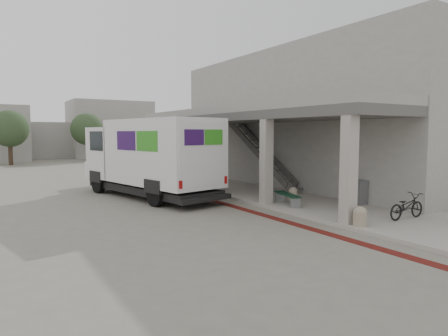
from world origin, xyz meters
TOP-DOWN VIEW (x-y plane):
  - ground at (0.00, 0.00)m, footprint 120.00×120.00m
  - bike_lane_stripe at (1.00, 2.00)m, footprint 0.35×40.00m
  - sidewalk at (4.00, 0.00)m, footprint 4.40×28.00m
  - transit_building at (6.83, 4.50)m, footprint 7.60×17.00m
  - distant_backdrop at (-2.84, 35.89)m, footprint 28.00×10.00m
  - tree_left at (-5.00, 28.00)m, footprint 3.20×3.20m
  - tree_mid at (2.00, 30.00)m, footprint 3.20×3.20m
  - tree_right at (10.00, 29.00)m, footprint 3.20×3.20m
  - fedex_truck at (-0.91, 4.95)m, footprint 3.95×8.25m
  - bench at (2.60, -0.15)m, footprint 0.86×1.78m
  - bollard_near at (2.10, -3.95)m, footprint 0.39×0.39m
  - bollard_far at (3.43, 0.47)m, footprint 0.36×0.36m
  - utility_cabinet at (5.00, -1.47)m, footprint 0.47×0.59m
  - bicycle_black at (4.12, -4.06)m, footprint 1.55×0.56m

SIDE VIEW (x-z plane):
  - ground at x=0.00m, z-range 0.00..0.00m
  - bike_lane_stripe at x=1.00m, z-range 0.00..0.01m
  - sidewalk at x=4.00m, z-range 0.00..0.12m
  - bollard_far at x=3.43m, z-range 0.12..0.66m
  - bollard_near at x=2.10m, z-range 0.12..0.70m
  - bench at x=2.60m, z-range 0.21..0.62m
  - bicycle_black at x=4.12m, z-range 0.12..0.93m
  - utility_cabinet at x=5.00m, z-range 0.12..1.03m
  - fedex_truck at x=-0.91m, z-range 0.11..3.49m
  - distant_backdrop at x=-2.84m, z-range -0.55..5.95m
  - tree_left at x=-5.00m, z-range 0.78..5.58m
  - tree_mid at x=2.00m, z-range 0.78..5.58m
  - tree_right at x=10.00m, z-range 0.78..5.58m
  - transit_building at x=6.83m, z-range -0.10..6.90m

